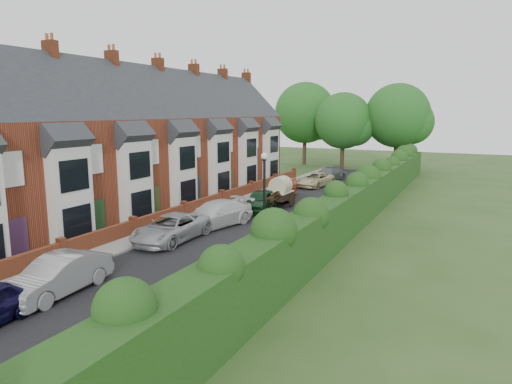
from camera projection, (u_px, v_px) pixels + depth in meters
ground at (152, 278)px, 19.39m from camera, size 140.00×140.00×0.00m
road at (256, 222)px, 29.32m from camera, size 6.00×58.00×0.02m
pavement_hedge_side at (316, 228)px, 27.53m from camera, size 2.20×58.00×0.12m
pavement_house_side at (205, 215)px, 30.99m from camera, size 1.70×58.00×0.12m
kerb_hedge_side at (300, 226)px, 27.99m from camera, size 0.18×58.00×0.13m
kerb_house_side at (215, 216)px, 30.64m from camera, size 0.18×58.00×0.13m
hedge at (347, 206)px, 26.48m from camera, size 2.10×58.00×2.85m
terrace_row at (118, 148)px, 32.16m from camera, size 9.05×40.50×11.50m
garden_wall_row at (184, 211)px, 30.47m from camera, size 0.35×40.35×1.10m
lamppost at (264, 193)px, 20.87m from camera, size 0.32×0.32×5.16m
tree_far_left at (346, 122)px, 54.95m from camera, size 7.14×6.80×9.29m
tree_far_right at (401, 117)px, 53.98m from camera, size 7.98×7.60×10.31m
tree_far_back at (308, 114)px, 60.03m from camera, size 8.40×8.00×10.82m
car_silver_a at (58, 276)px, 17.57m from camera, size 1.89×4.67×1.51m
car_silver_b at (171, 228)px, 24.84m from camera, size 2.46×5.21×1.44m
car_white at (215, 214)px, 27.97m from camera, size 3.46×5.74×1.56m
car_green at (261, 201)px, 32.34m from camera, size 2.25×4.58×1.50m
car_red at (284, 189)px, 37.11m from camera, size 2.84×5.10×1.59m
car_beige at (315, 180)px, 42.92m from camera, size 2.88×5.02×1.32m
car_grey at (329, 174)px, 46.56m from camera, size 3.03×5.03×1.36m
horse at (270, 202)px, 31.80m from camera, size 1.23×1.92×1.50m
horse_cart at (281, 190)px, 33.39m from camera, size 1.46×3.23×2.33m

